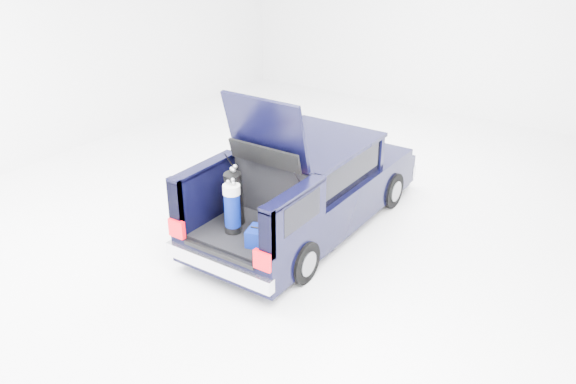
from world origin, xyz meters
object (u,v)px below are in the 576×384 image
Objects in this scene: car at (309,187)px; blue_duffel at (266,238)px; red_suitcase at (293,213)px; blue_golf_bag at (232,208)px; black_golf_bag at (234,198)px.

car is 8.19× the size of blue_duffel.
blue_duffel is (-0.06, -0.58, -0.15)m from red_suitcase.
car is 8.21× the size of red_suitcase.
car is 5.71× the size of blue_golf_bag.
black_golf_bag reaches higher than blue_duffel.
black_golf_bag is 1.11× the size of blue_golf_bag.
car is at bearing 65.36° from black_golf_bag.
blue_duffel is at bearing -20.05° from blue_golf_bag.
red_suitcase is 1.00× the size of blue_duffel.
black_golf_bag is at bearing -101.27° from car.
blue_duffel is (0.73, -0.25, -0.29)m from black_golf_bag.
red_suitcase is at bearing 8.80° from black_golf_bag.
car is 1.82m from blue_duffel.
blue_duffel is at bearing -76.28° from car.
black_golf_bag reaches higher than red_suitcase.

